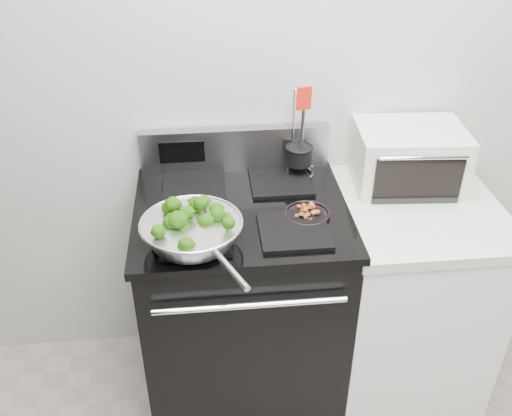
{
  "coord_description": "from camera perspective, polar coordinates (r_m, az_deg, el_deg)",
  "views": [
    {
      "loc": [
        -0.42,
        -0.35,
        2.09
      ],
      "look_at": [
        -0.25,
        1.36,
        0.98
      ],
      "focal_mm": 40.0,
      "sensor_mm": 36.0,
      "label": 1
    }
  ],
  "objects": [
    {
      "name": "broccoli_pile",
      "position": [
        1.89,
        -6.48,
        -1.69
      ],
      "size": [
        0.27,
        0.27,
        0.09
      ],
      "primitive_type": null,
      "color": "black",
      "rests_on": "skillet"
    },
    {
      "name": "skillet",
      "position": [
        1.9,
        -6.42,
        -2.21
      ],
      "size": [
        0.35,
        0.52,
        0.07
      ],
      "rotation": [
        0.0,
        0.0,
        0.43
      ],
      "color": "silver",
      "rests_on": "gas_range"
    },
    {
      "name": "gas_range",
      "position": [
        2.39,
        -1.34,
        -9.34
      ],
      "size": [
        0.79,
        0.69,
        1.13
      ],
      "color": "black",
      "rests_on": "floor"
    },
    {
      "name": "back_wall",
      "position": [
        2.27,
        5.46,
        13.66
      ],
      "size": [
        4.0,
        0.02,
        2.7
      ],
      "primitive_type": "cube",
      "color": "#B4B3AB",
      "rests_on": "ground"
    },
    {
      "name": "bacon_plate",
      "position": [
        2.06,
        5.14,
        -0.36
      ],
      "size": [
        0.17,
        0.17,
        0.04
      ],
      "rotation": [
        0.0,
        0.0,
        0.19
      ],
      "color": "black",
      "rests_on": "gas_range"
    },
    {
      "name": "toaster_oven",
      "position": [
        2.34,
        14.98,
        4.96
      ],
      "size": [
        0.44,
        0.35,
        0.24
      ],
      "rotation": [
        0.0,
        0.0,
        -0.07
      ],
      "color": "silver",
      "rests_on": "counter"
    },
    {
      "name": "counter",
      "position": [
        2.53,
        14.51,
        -8.5
      ],
      "size": [
        0.62,
        0.68,
        0.92
      ],
      "color": "white",
      "rests_on": "floor"
    },
    {
      "name": "utensil_holder",
      "position": [
        2.29,
        4.3,
        4.82
      ],
      "size": [
        0.12,
        0.12,
        0.38
      ],
      "rotation": [
        0.0,
        0.0,
        0.14
      ],
      "color": "silver",
      "rests_on": "gas_range"
    }
  ]
}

